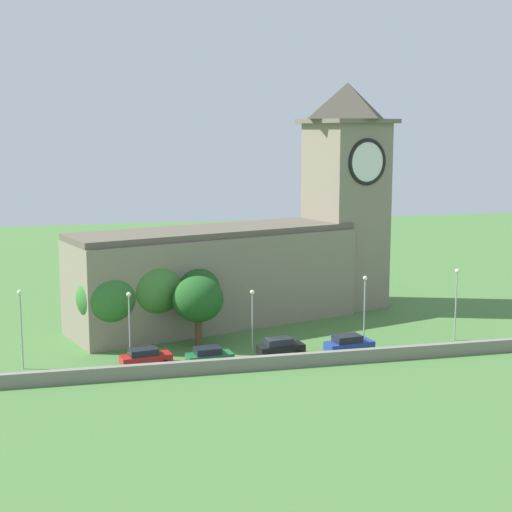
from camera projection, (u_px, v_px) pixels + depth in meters
ground_plane at (230, 323)px, 86.61m from camera, size 200.00×200.00×0.00m
church at (264, 245)px, 88.35m from camera, size 39.77×20.24×27.16m
quay_barrier at (268, 362)px, 69.73m from camera, size 51.21×0.70×1.23m
car_red at (145, 357)px, 70.58m from camera, size 4.90×2.74×1.66m
car_green at (209, 356)px, 70.90m from camera, size 4.41×2.60×1.69m
car_black at (280, 347)px, 73.64m from camera, size 4.68×2.51×1.79m
car_blue at (349, 344)px, 74.64m from camera, size 4.95×2.81×1.81m
streetlamp_west_end at (21, 317)px, 69.02m from camera, size 0.44×0.44×7.34m
streetlamp_west_mid at (129, 314)px, 72.11m from camera, size 0.44×0.44×6.50m
streetlamp_central at (252, 310)px, 74.78m from camera, size 0.44×0.44×6.15m
streetlamp_east_mid at (365, 300)px, 76.10m from camera, size 0.44×0.44×7.27m
streetlamp_east_end at (456, 293)px, 78.63m from camera, size 0.44×0.44×7.52m
tree_riverside_west at (153, 289)px, 78.68m from camera, size 6.07×6.07×8.20m
tree_by_tower at (107, 298)px, 76.54m from camera, size 6.04×6.04×7.71m
tree_churchyard at (197, 289)px, 79.75m from camera, size 4.83×4.83×7.37m
tree_riverside_east at (198, 299)px, 76.21m from camera, size 5.11×5.11×7.20m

